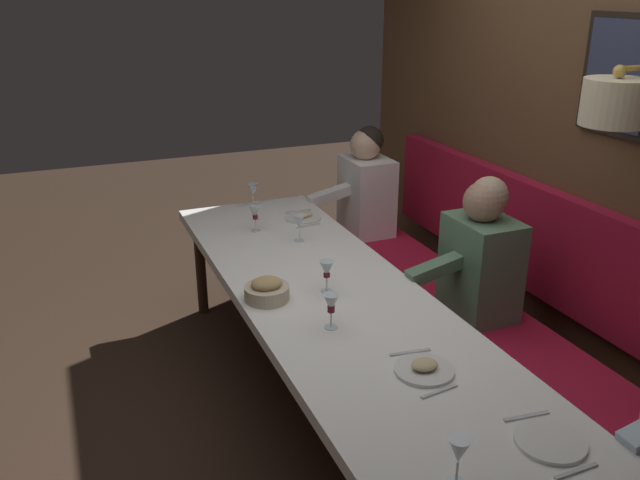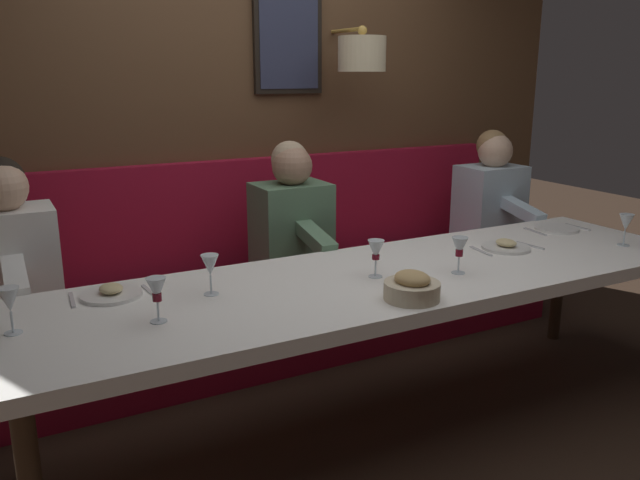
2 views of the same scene
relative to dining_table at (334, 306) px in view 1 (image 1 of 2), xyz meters
The scene contains 16 objects.
ground_plane 0.68m from the dining_table, ahead, with size 12.00×12.00×0.00m, color #332319.
dining_table is the anchor object (origin of this frame).
banquette_bench 1.00m from the dining_table, ahead, with size 0.52×3.40×0.45m, color maroon.
back_wall_panel 1.61m from the dining_table, ahead, with size 0.59×4.60×2.90m.
diner_near 0.89m from the dining_table, ahead, with size 0.60×0.40×0.79m.
diner_middle 1.70m from the dining_table, 58.63° to the left, with size 0.60×0.40×0.79m.
place_setting_0 1.16m from the dining_table, 76.54° to the left, with size 0.24×0.32×0.05m.
place_setting_1 1.31m from the dining_table, 80.19° to the right, with size 0.24×0.32×0.01m.
place_setting_2 0.76m from the dining_table, 85.54° to the right, with size 0.24×0.33×0.05m.
wine_glass_0 0.18m from the dining_table, 100.55° to the left, with size 0.07×0.07×0.16m.
wine_glass_1 0.79m from the dining_table, 82.16° to the left, with size 0.07×0.07×0.16m.
wine_glass_2 1.36m from the dining_table, 97.37° to the right, with size 0.07×0.07×0.16m.
wine_glass_3 0.36m from the dining_table, 116.22° to the right, with size 0.07×0.07×0.16m.
wine_glass_4 1.50m from the dining_table, 88.34° to the left, with size 0.07×0.07×0.16m.
wine_glass_5 1.04m from the dining_table, 94.70° to the left, with size 0.07×0.07×0.16m.
bread_bowl 0.35m from the dining_table, 163.39° to the left, with size 0.22×0.22×0.12m.
Camera 1 is at (-1.18, -2.67, 2.18)m, focal length 36.99 mm.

